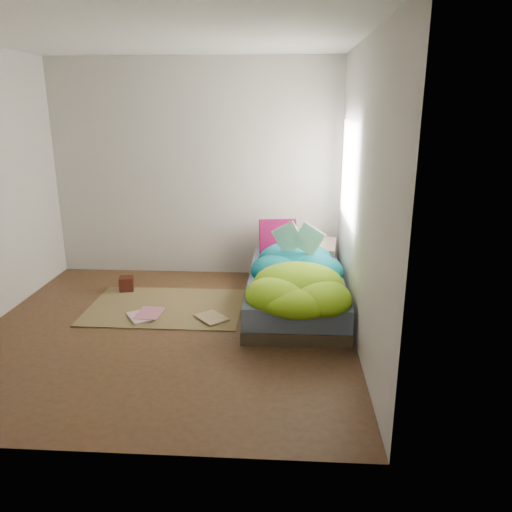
{
  "coord_description": "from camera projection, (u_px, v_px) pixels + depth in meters",
  "views": [
    {
      "loc": [
        1.11,
        -4.27,
        2.05
      ],
      "look_at": [
        0.8,
        0.75,
        0.53
      ],
      "focal_mm": 35.0,
      "sensor_mm": 36.0,
      "label": 1
    }
  ],
  "objects": [
    {
      "name": "floor_book_c",
      "position": [
        202.0,
        321.0,
        4.89
      ],
      "size": [
        0.38,
        0.39,
        0.02
      ],
      "primitive_type": "imported",
      "rotation": [
        0.0,
        0.0,
        0.7
      ],
      "color": "tan",
      "rests_on": "rug"
    },
    {
      "name": "floor_book_a",
      "position": [
        130.0,
        319.0,
        4.93
      ],
      "size": [
        0.36,
        0.38,
        0.02
      ],
      "primitive_type": "imported",
      "rotation": [
        0.0,
        0.0,
        0.6
      ],
      "color": "beige",
      "rests_on": "rug"
    },
    {
      "name": "open_book",
      "position": [
        298.0,
        229.0,
        5.18
      ],
      "size": [
        0.45,
        0.19,
        0.27
      ],
      "primitive_type": null,
      "rotation": [
        0.0,
        0.0,
        -0.23
      ],
      "color": "#338F2E",
      "rests_on": "duvet"
    },
    {
      "name": "rug",
      "position": [
        166.0,
        307.0,
        5.28
      ],
      "size": [
        1.6,
        1.1,
        0.01
      ],
      "primitive_type": "cube",
      "color": "brown",
      "rests_on": "ground"
    },
    {
      "name": "pillow_magenta",
      "position": [
        278.0,
        238.0,
        5.88
      ],
      "size": [
        0.44,
        0.19,
        0.43
      ],
      "primitive_type": "cube",
      "rotation": [
        0.0,
        0.0,
        0.12
      ],
      "color": "#49041C",
      "rests_on": "bed"
    },
    {
      "name": "duvet",
      "position": [
        296.0,
        265.0,
        5.0
      ],
      "size": [
        0.96,
        1.84,
        0.34
      ],
      "primitive_type": null,
      "color": "#075576",
      "rests_on": "bed"
    },
    {
      "name": "room_walls",
      "position": [
        159.0,
        157.0,
        4.28
      ],
      "size": [
        3.54,
        3.54,
        2.62
      ],
      "color": "beige",
      "rests_on": "ground"
    },
    {
      "name": "ground",
      "position": [
        168.0,
        330.0,
        4.74
      ],
      "size": [
        3.5,
        3.5,
        0.0
      ],
      "primitive_type": "cube",
      "color": "#3F2E18",
      "rests_on": "ground"
    },
    {
      "name": "bed",
      "position": [
        295.0,
        290.0,
        5.31
      ],
      "size": [
        1.0,
        2.0,
        0.34
      ],
      "color": "#3B2F20",
      "rests_on": "ground"
    },
    {
      "name": "pillow_floral",
      "position": [
        309.0,
        248.0,
        5.98
      ],
      "size": [
        0.68,
        0.48,
        0.14
      ],
      "primitive_type": "cube",
      "rotation": [
        0.0,
        0.0,
        -0.14
      ],
      "color": "white",
      "rests_on": "bed"
    },
    {
      "name": "floor_book_b",
      "position": [
        138.0,
        313.0,
        5.06
      ],
      "size": [
        0.26,
        0.34,
        0.03
      ],
      "primitive_type": "imported",
      "rotation": [
        0.0,
        0.0,
        -0.05
      ],
      "color": "#C77393",
      "rests_on": "rug"
    },
    {
      "name": "wooden_box",
      "position": [
        127.0,
        284.0,
        5.72
      ],
      "size": [
        0.19,
        0.19,
        0.16
      ],
      "primitive_type": "cube",
      "rotation": [
        0.0,
        0.0,
        0.22
      ],
      "color": "#340C0B",
      "rests_on": "rug"
    }
  ]
}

